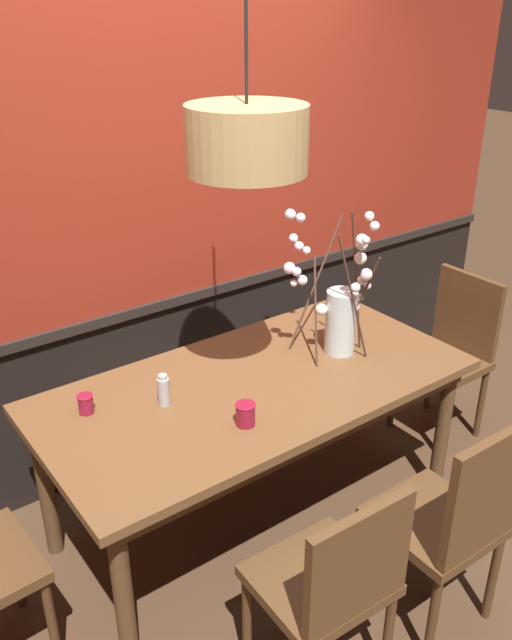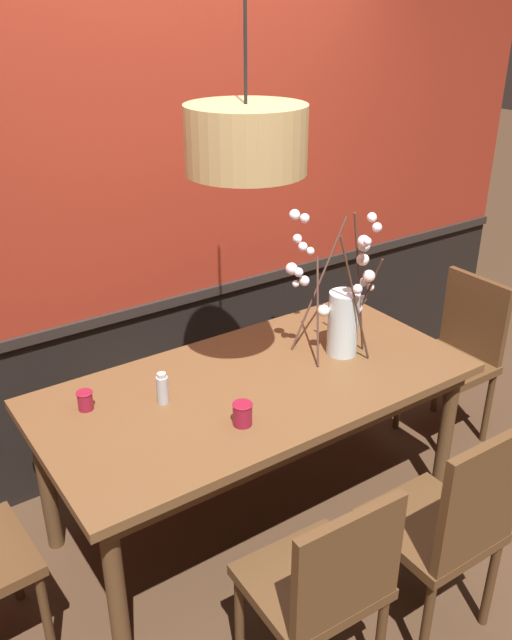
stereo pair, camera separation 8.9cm
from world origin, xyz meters
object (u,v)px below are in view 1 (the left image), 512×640
at_px(chair_near_side_left, 333,581).
at_px(vase_with_blossoms, 339,311).
at_px(candle_holder_nearer_center, 245,414).
at_px(chair_far_side_left, 115,372).
at_px(chair_near_side_right, 452,518).
at_px(condiment_bottle, 164,390).
at_px(dining_table, 256,397).
at_px(candle_holder_nearer_edge, 86,404).
at_px(pendant_lamp, 247,140).
at_px(chair_head_east_end, 451,347).

bearing_deg(chair_near_side_left, vase_with_blossoms, 47.38).
bearing_deg(candle_holder_nearer_center, chair_far_side_left, 93.08).
xyz_separation_m(chair_near_side_right, vase_with_blossoms, (0.24, 0.91, 0.45)).
distance_m(vase_with_blossoms, condiment_bottle, 0.90).
xyz_separation_m(dining_table, chair_near_side_right, (0.24, -0.91, -0.15)).
relative_size(chair_far_side_left, vase_with_blossoms, 1.28).
height_order(chair_near_side_right, candle_holder_nearer_edge, chair_near_side_right).
bearing_deg(candle_holder_nearer_edge, condiment_bottle, -25.12).
height_order(chair_near_side_left, vase_with_blossoms, vase_with_blossoms).
bearing_deg(vase_with_blossoms, condiment_bottle, 174.69).
relative_size(candle_holder_nearer_edge, condiment_bottle, 0.59).
xyz_separation_m(vase_with_blossoms, candle_holder_nearer_edge, (-1.16, 0.21, -0.17)).
bearing_deg(chair_near_side_right, chair_far_side_left, 106.50).
relative_size(chair_near_side_left, candle_holder_nearer_center, 9.29).
xyz_separation_m(candle_holder_nearer_edge, condiment_bottle, (0.28, -0.13, 0.02)).
relative_size(chair_near_side_left, pendant_lamp, 0.90).
xyz_separation_m(candle_holder_nearer_edge, pendant_lamp, (0.62, -0.26, 1.01)).
bearing_deg(chair_far_side_left, vase_with_blossoms, -48.52).
xyz_separation_m(chair_head_east_end, pendant_lamp, (-1.40, -0.02, 1.29)).
distance_m(chair_far_side_left, candle_holder_nearer_edge, 0.82).
bearing_deg(candle_holder_nearer_center, pendant_lamp, 51.56).
distance_m(chair_near_side_left, candle_holder_nearer_center, 0.69).
height_order(chair_near_side_left, condiment_bottle, condiment_bottle).
bearing_deg(condiment_bottle, vase_with_blossoms, -5.31).
bearing_deg(chair_head_east_end, condiment_bottle, 176.36).
height_order(chair_head_east_end, candle_holder_nearer_center, chair_head_east_end).
relative_size(chair_near_side_left, chair_far_side_left, 1.00).
bearing_deg(candle_holder_nearer_center, chair_head_east_end, 7.56).
distance_m(dining_table, pendant_lamp, 1.14).
distance_m(chair_near_side_right, pendant_lamp, 1.58).
bearing_deg(candle_holder_nearer_edge, chair_near_side_left, -69.98).
xyz_separation_m(vase_with_blossoms, candle_holder_nearer_center, (-0.70, -0.24, -0.16)).
bearing_deg(vase_with_blossoms, dining_table, 179.87).
bearing_deg(candle_holder_nearer_center, vase_with_blossoms, 18.58).
relative_size(candle_holder_nearer_center, candle_holder_nearer_edge, 1.17).
bearing_deg(condiment_bottle, pendant_lamp, -20.88).
distance_m(chair_head_east_end, chair_near_side_right, 1.40).
distance_m(dining_table, chair_near_side_right, 0.95).
xyz_separation_m(chair_near_side_left, condiment_bottle, (-0.10, 0.93, 0.33)).
relative_size(condiment_bottle, pendant_lamp, 0.14).
relative_size(chair_far_side_left, pendant_lamp, 0.90).
bearing_deg(chair_near_side_right, chair_head_east_end, 38.78).
relative_size(chair_far_side_left, candle_holder_nearer_edge, 10.90).
bearing_deg(chair_near_side_left, condiment_bottle, 96.39).
distance_m(condiment_bottle, pendant_lamp, 1.05).
xyz_separation_m(chair_far_side_left, candle_holder_nearer_center, (0.06, -1.09, 0.30)).
bearing_deg(condiment_bottle, chair_near_side_right, -56.79).
bearing_deg(condiment_bottle, chair_head_east_end, -3.64).
distance_m(chair_near_side_left, chair_near_side_right, 0.55).
bearing_deg(chair_head_east_end, chair_near_side_right, -141.22).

